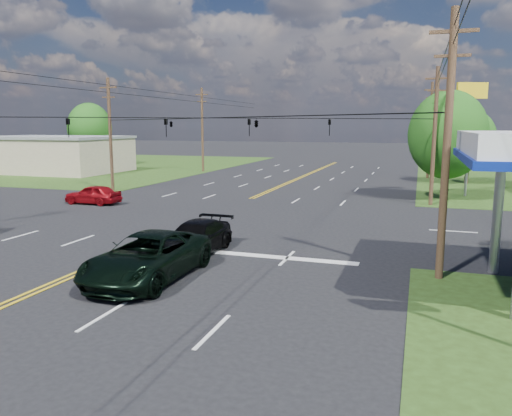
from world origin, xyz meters
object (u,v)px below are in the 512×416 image
(pole_left_far, at_px, (202,129))
(suv_black, at_px, (195,238))
(pole_ne, at_px, (434,135))
(tree_far_l, at_px, (90,128))
(pole_se, at_px, (447,144))
(retail_nw, at_px, (53,155))
(tree_right_a, at_px, (448,135))
(tree_right_b, at_px, (469,140))
(pickup_dkgreen, at_px, (148,257))
(pole_nw, at_px, (110,133))
(pole_right_far, at_px, (430,129))

(pole_left_far, bearing_deg, suv_black, -66.33)
(pole_ne, relative_size, pole_left_far, 0.95)
(pole_left_far, relative_size, tree_far_l, 1.15)
(pole_se, xyz_separation_m, suv_black, (-10.00, 0.50, -4.21))
(retail_nw, xyz_separation_m, suv_black, (33.00, -30.50, -1.29))
(pole_left_far, distance_m, tree_right_a, 31.39)
(tree_right_b, distance_m, tree_far_l, 49.17)
(tree_right_b, xyz_separation_m, pickup_dkgreen, (-13.59, -36.38, -3.38))
(pole_nw, relative_size, tree_right_a, 1.16)
(retail_nw, xyz_separation_m, pickup_dkgreen, (32.91, -34.38, -1.16))
(pole_ne, height_order, tree_far_l, pole_ne)
(tree_far_l, bearing_deg, pole_se, -42.34)
(pole_left_far, relative_size, pickup_dkgreen, 1.66)
(pole_right_far, height_order, pickup_dkgreen, pole_right_far)
(tree_far_l, relative_size, suv_black, 1.79)
(suv_black, bearing_deg, tree_right_b, 68.73)
(tree_right_a, bearing_deg, pole_left_far, 149.35)
(pole_se, relative_size, pickup_dkgreen, 1.58)
(tree_far_l, bearing_deg, tree_right_a, -23.50)
(retail_nw, bearing_deg, pole_ne, -16.82)
(pickup_dkgreen, height_order, suv_black, pickup_dkgreen)
(pole_ne, height_order, pole_left_far, pole_left_far)
(tree_right_b, xyz_separation_m, suv_black, (-13.50, -32.50, -3.51))
(pole_left_far, xyz_separation_m, tree_right_a, (27.00, -16.00, -0.30))
(retail_nw, relative_size, pole_left_far, 1.60)
(pole_se, relative_size, suv_black, 1.95)
(pole_nw, xyz_separation_m, tree_right_b, (29.50, 15.00, -0.70))
(pole_ne, bearing_deg, pole_se, -90.00)
(retail_nw, relative_size, tree_right_a, 1.96)
(retail_nw, bearing_deg, pole_se, -35.79)
(pole_nw, relative_size, pole_ne, 1.00)
(tree_right_b, bearing_deg, suv_black, -112.56)
(pole_se, height_order, pole_ne, same)
(pole_ne, relative_size, tree_far_l, 1.09)
(pole_left_far, height_order, pole_right_far, same)
(retail_nw, height_order, tree_right_b, tree_right_b)
(suv_black, bearing_deg, retail_nw, 138.54)
(pole_nw, bearing_deg, suv_black, -47.56)
(retail_nw, height_order, pole_ne, pole_ne)
(pole_nw, bearing_deg, pole_se, -34.70)
(tree_far_l, height_order, suv_black, tree_far_l)
(retail_nw, xyz_separation_m, tree_right_b, (46.50, 2.00, 2.22))
(tree_right_b, relative_size, tree_far_l, 0.81)
(pole_ne, height_order, tree_right_a, pole_ne)
(pole_nw, relative_size, pickup_dkgreen, 1.58)
(tree_right_a, relative_size, suv_black, 1.68)
(pole_se, xyz_separation_m, pole_nw, (-26.00, 18.00, 0.00))
(tree_far_l, distance_m, pickup_dkgreen, 56.64)
(pole_left_far, xyz_separation_m, suv_black, (16.00, -36.50, -4.46))
(pole_se, relative_size, pole_nw, 1.00)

